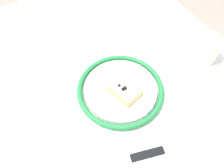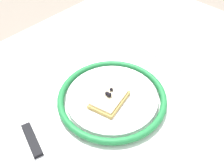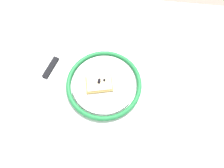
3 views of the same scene
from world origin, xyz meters
name	(u,v)px [view 3 (image 3 of 3)]	position (x,y,z in m)	size (l,w,h in m)	color
ground_plane	(105,130)	(0.00, 0.00, 0.00)	(6.00, 6.00, 0.00)	gray
dining_table	(101,95)	(0.00, 0.00, 0.63)	(1.19, 0.84, 0.72)	white
plate	(104,84)	(-0.02, -0.01, 0.74)	(0.27, 0.27, 0.02)	white
pizza_slice_near	(101,83)	(0.00, 0.00, 0.75)	(0.10, 0.08, 0.03)	tan
knife	(46,75)	(0.20, -0.02, 0.73)	(0.09, 0.24, 0.01)	silver
fork	(165,84)	(-0.23, -0.03, 0.73)	(0.03, 0.20, 0.00)	silver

